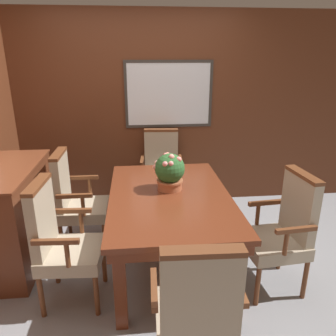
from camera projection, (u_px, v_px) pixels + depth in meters
The scene contains 10 objects.
ground_plane at pixel (152, 269), 3.12m from camera, with size 14.00×14.00×0.00m, color gray.
wall_back at pixel (144, 112), 4.17m from camera, with size 7.20×0.08×2.45m.
dining_table at pixel (170, 204), 2.98m from camera, with size 1.08×1.67×0.74m.
chair_left_near at pixel (60, 240), 2.57m from camera, with size 0.51×0.54×1.04m.
chair_left_far at pixel (75, 198), 3.31m from camera, with size 0.49×0.52×1.04m.
chair_head_near at pixel (197, 311), 1.86m from camera, with size 0.53×0.50×1.04m.
chair_head_far at pixel (161, 169), 4.16m from camera, with size 0.54×0.51×1.04m.
chair_right_near at pixel (283, 229), 2.73m from camera, with size 0.52×0.54×1.04m.
potted_plant at pixel (170, 171), 3.01m from camera, with size 0.30×0.28×0.36m.
sideboard_cabinet at pixel (12, 216), 3.11m from camera, with size 0.55×1.19×0.96m.
Camera 1 is at (-0.11, -2.62, 1.94)m, focal length 35.00 mm.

